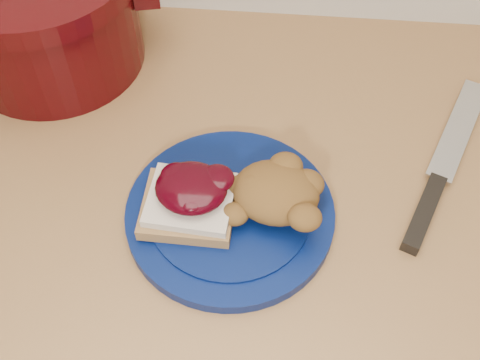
# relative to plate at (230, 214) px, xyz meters

# --- Properties ---
(base_cabinet) EXTENTS (4.00, 0.60, 0.86)m
(base_cabinet) POSITION_rel_plate_xyz_m (0.06, 0.09, -0.48)
(base_cabinet) COLOR beige
(base_cabinet) RESTS_ON floor
(plate) EXTENTS (0.27, 0.27, 0.02)m
(plate) POSITION_rel_plate_xyz_m (0.00, 0.00, 0.00)
(plate) COLOR #051346
(plate) RESTS_ON wood_countertop
(sandwich) EXTENTS (0.11, 0.09, 0.05)m
(sandwich) POSITION_rel_plate_xyz_m (-0.04, -0.01, 0.03)
(sandwich) COLOR olive
(sandwich) RESTS_ON plate
(stuffing_mound) EXTENTS (0.11, 0.10, 0.05)m
(stuffing_mound) POSITION_rel_plate_xyz_m (0.05, 0.01, 0.04)
(stuffing_mound) COLOR brown
(stuffing_mound) RESTS_ON plate
(chef_knife) EXTENTS (0.14, 0.29, 0.02)m
(chef_knife) POSITION_rel_plate_xyz_m (0.24, 0.06, 0.00)
(chef_knife) COLOR black
(chef_knife) RESTS_ON wood_countertop
(dutch_oven) EXTENTS (0.32, 0.32, 0.17)m
(dutch_oven) POSITION_rel_plate_xyz_m (-0.28, 0.26, 0.07)
(dutch_oven) COLOR #360507
(dutch_oven) RESTS_ON wood_countertop
(pepper_grinder) EXTENTS (0.07, 0.07, 0.13)m
(pepper_grinder) POSITION_rel_plate_xyz_m (-0.28, 0.29, 0.06)
(pepper_grinder) COLOR black
(pepper_grinder) RESTS_ON wood_countertop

